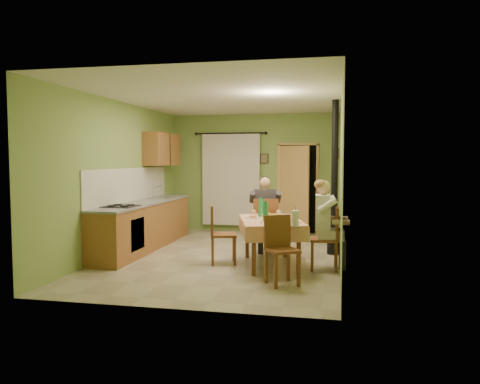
% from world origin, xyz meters
% --- Properties ---
extents(floor, '(4.00, 6.00, 0.01)m').
position_xyz_m(floor, '(0.00, 0.00, 0.00)').
color(floor, tan).
rests_on(floor, ground).
extents(room_shell, '(4.04, 6.04, 2.82)m').
position_xyz_m(room_shell, '(0.00, 0.00, 1.82)').
color(room_shell, '#84A354').
rests_on(room_shell, ground).
extents(kitchen_run, '(0.64, 3.64, 1.56)m').
position_xyz_m(kitchen_run, '(-1.71, 0.40, 0.48)').
color(kitchen_run, brown).
rests_on(kitchen_run, ground).
extents(upper_cabinets, '(0.35, 1.40, 0.70)m').
position_xyz_m(upper_cabinets, '(-1.82, 1.70, 1.95)').
color(upper_cabinets, brown).
rests_on(upper_cabinets, room_shell).
extents(curtain, '(1.70, 0.07, 2.22)m').
position_xyz_m(curtain, '(-0.55, 2.90, 1.26)').
color(curtain, black).
rests_on(curtain, ground).
extents(doorway, '(0.96, 0.50, 2.15)m').
position_xyz_m(doorway, '(1.02, 2.87, 1.05)').
color(doorway, black).
rests_on(doorway, ground).
extents(dining_table, '(1.32, 1.75, 0.76)m').
position_xyz_m(dining_table, '(0.90, -0.58, 0.38)').
color(dining_table, '#E19D79').
rests_on(dining_table, ground).
extents(tableware, '(0.95, 1.49, 0.33)m').
position_xyz_m(tableware, '(0.95, -0.69, 0.83)').
color(tableware, white).
rests_on(tableware, dining_table).
extents(chair_far, '(0.54, 0.54, 1.02)m').
position_xyz_m(chair_far, '(0.65, 0.47, 0.29)').
color(chair_far, brown).
rests_on(chair_far, ground).
extents(chair_near, '(0.54, 0.54, 0.95)m').
position_xyz_m(chair_near, '(1.21, -1.68, 0.29)').
color(chair_near, brown).
rests_on(chair_near, ground).
extents(chair_right, '(0.44, 0.44, 0.99)m').
position_xyz_m(chair_right, '(1.77, -0.68, 0.29)').
color(chair_right, brown).
rests_on(chair_right, ground).
extents(chair_left, '(0.52, 0.52, 0.98)m').
position_xyz_m(chair_left, '(0.09, -0.58, 0.29)').
color(chair_left, brown).
rests_on(chair_left, ground).
extents(man_far, '(0.63, 0.54, 1.39)m').
position_xyz_m(man_far, '(0.65, 0.48, 0.88)').
color(man_far, '#38333D').
rests_on(man_far, chair_far).
extents(man_right, '(0.47, 0.59, 1.39)m').
position_xyz_m(man_right, '(1.76, -0.68, 0.88)').
color(man_right, beige).
rests_on(man_right, chair_right).
extents(stove_flue, '(0.24, 0.24, 2.80)m').
position_xyz_m(stove_flue, '(1.90, 0.60, 1.02)').
color(stove_flue, black).
rests_on(stove_flue, ground).
extents(picture_back, '(0.19, 0.03, 0.23)m').
position_xyz_m(picture_back, '(0.25, 2.97, 1.75)').
color(picture_back, black).
rests_on(picture_back, room_shell).
extents(picture_right, '(0.03, 0.31, 0.21)m').
position_xyz_m(picture_right, '(1.97, 1.20, 1.85)').
color(picture_right, brown).
rests_on(picture_right, room_shell).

